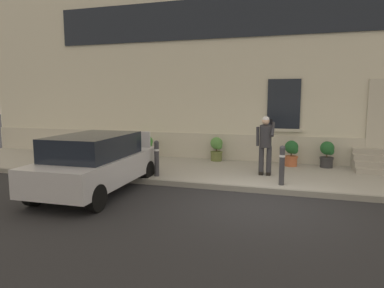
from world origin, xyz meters
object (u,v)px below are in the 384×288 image
at_px(bollard_far_left, 157,157).
at_px(planter_cream, 147,146).
at_px(bollard_near_person, 282,164).
at_px(planter_terracotta, 292,153).
at_px(hatchback_car_silver, 97,162).
at_px(planter_olive, 217,148).
at_px(planter_charcoal, 327,154).
at_px(person_on_phone, 265,142).

relative_size(bollard_far_left, planter_cream, 1.22).
height_order(bollard_near_person, bollard_far_left, same).
height_order(planter_cream, planter_terracotta, same).
bearing_deg(hatchback_car_silver, planter_terracotta, 41.77).
distance_m(hatchback_car_silver, planter_terracotta, 6.34).
bearing_deg(hatchback_car_silver, bollard_far_left, 56.86).
bearing_deg(planter_olive, planter_charcoal, -1.76).
bearing_deg(person_on_phone, planter_olive, 123.69).
xyz_separation_m(hatchback_car_silver, person_on_phone, (4.01, 2.54, 0.36)).
distance_m(hatchback_car_silver, bollard_near_person, 4.79).
bearing_deg(bollard_near_person, planter_olive, 129.69).
bearing_deg(planter_olive, planter_cream, -173.83).
relative_size(person_on_phone, planter_terracotta, 2.03).
relative_size(hatchback_car_silver, bollard_far_left, 3.93).
relative_size(hatchback_car_silver, person_on_phone, 2.35).
relative_size(hatchback_car_silver, planter_charcoal, 4.78).
xyz_separation_m(bollard_near_person, bollard_far_left, (-3.52, 0.00, 0.00)).
distance_m(bollard_near_person, person_on_phone, 1.21).
distance_m(bollard_far_left, planter_cream, 3.01).
bearing_deg(hatchback_car_silver, planter_cream, 96.49).
xyz_separation_m(bollard_near_person, planter_cream, (-5.00, 2.61, -0.11)).
xyz_separation_m(bollard_near_person, planter_charcoal, (1.31, 2.78, -0.11)).
height_order(person_on_phone, planter_olive, person_on_phone).
relative_size(hatchback_car_silver, planter_terracotta, 4.78).
height_order(planter_olive, planter_terracotta, same).
height_order(hatchback_car_silver, person_on_phone, person_on_phone).
xyz_separation_m(hatchback_car_silver, bollard_far_left, (1.01, 1.54, -0.08)).
height_order(planter_cream, planter_charcoal, same).
relative_size(bollard_near_person, planter_charcoal, 1.22).
relative_size(bollard_near_person, person_on_phone, 0.60).
height_order(bollard_near_person, planter_terracotta, bollard_near_person).
relative_size(planter_olive, planter_charcoal, 1.00).
relative_size(planter_cream, planter_terracotta, 1.00).
distance_m(bollard_near_person, planter_olive, 3.76).
relative_size(planter_terracotta, planter_charcoal, 1.00).
bearing_deg(bollard_near_person, bollard_far_left, 180.00).
relative_size(person_on_phone, planter_olive, 2.03).
relative_size(planter_cream, planter_olive, 1.00).
height_order(hatchback_car_silver, planter_cream, hatchback_car_silver).
distance_m(bollard_far_left, planter_charcoal, 5.58).
bearing_deg(planter_cream, bollard_near_person, -27.59).
bearing_deg(planter_olive, person_on_phone, -45.28).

